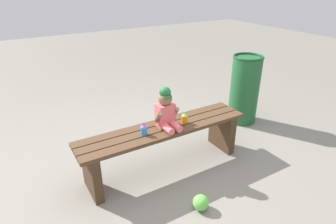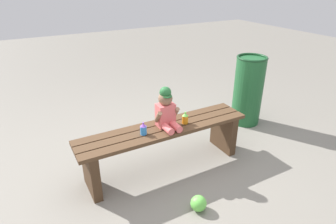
{
  "view_description": "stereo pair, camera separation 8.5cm",
  "coord_description": "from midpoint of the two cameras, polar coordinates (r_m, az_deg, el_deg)",
  "views": [
    {
      "loc": [
        -1.23,
        -2.13,
        1.82
      ],
      "look_at": [
        0.01,
        -0.05,
        0.66
      ],
      "focal_mm": 30.67,
      "sensor_mm": 36.0,
      "label": 1
    },
    {
      "loc": [
        -1.15,
        -2.17,
        1.82
      ],
      "look_at": [
        0.01,
        -0.05,
        0.66
      ],
      "focal_mm": 30.67,
      "sensor_mm": 36.0,
      "label": 2
    }
  ],
  "objects": [
    {
      "name": "toy_ball",
      "position": [
        2.57,
        5.54,
        -17.49
      ],
      "size": [
        0.14,
        0.14,
        0.14
      ],
      "primitive_type": "sphere",
      "color": "#66CC4C",
      "rests_on": "ground_plane"
    },
    {
      "name": "trash_bin",
      "position": [
        3.9,
        14.36,
        4.4
      ],
      "size": [
        0.38,
        0.38,
        0.91
      ],
      "color": "#1E592D",
      "rests_on": "ground_plane"
    },
    {
      "name": "sippy_cup_right",
      "position": [
        2.85,
        2.48,
        -1.17
      ],
      "size": [
        0.06,
        0.06,
        0.12
      ],
      "color": "orange",
      "rests_on": "park_bench"
    },
    {
      "name": "park_bench",
      "position": [
        2.88,
        -1.58,
        -5.6
      ],
      "size": [
        1.75,
        0.36,
        0.48
      ],
      "color": "#513823",
      "rests_on": "ground_plane"
    },
    {
      "name": "ground_plane",
      "position": [
        3.06,
        -1.5,
        -10.83
      ],
      "size": [
        16.0,
        16.0,
        0.0
      ],
      "primitive_type": "plane",
      "color": "gray"
    },
    {
      "name": "sippy_cup_left",
      "position": [
        2.66,
        -5.76,
        -3.42
      ],
      "size": [
        0.06,
        0.06,
        0.12
      ],
      "color": "#338CE5",
      "rests_on": "park_bench"
    },
    {
      "name": "child_figure",
      "position": [
        2.74,
        -1.26,
        0.42
      ],
      "size": [
        0.23,
        0.27,
        0.4
      ],
      "color": "#E56666",
      "rests_on": "park_bench"
    }
  ]
}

